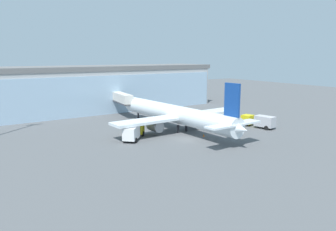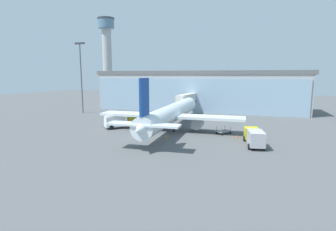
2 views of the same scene
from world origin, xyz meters
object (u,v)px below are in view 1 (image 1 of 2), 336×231
object	(u,v)px
catering_truck	(133,131)
baggage_cart	(217,123)
safety_cone_wingtip	(234,124)
jet_bridge	(121,98)
safety_cone_nose	(204,135)
airplane	(176,114)
fuel_truck	(259,121)

from	to	relation	value
catering_truck	baggage_cart	size ratio (longest dim) A/B	2.15
baggage_cart	safety_cone_wingtip	distance (m)	3.69
jet_bridge	baggage_cart	size ratio (longest dim) A/B	3.75
catering_truck	safety_cone_wingtip	world-z (taller)	catering_truck
catering_truck	safety_cone_wingtip	size ratio (longest dim) A/B	12.54
catering_truck	safety_cone_nose	distance (m)	13.32
airplane	baggage_cart	bearing A→B (deg)	-96.22
jet_bridge	catering_truck	distance (m)	24.87
baggage_cart	safety_cone_nose	bearing A→B (deg)	-17.21
airplane	safety_cone_nose	distance (m)	8.05
fuel_truck	safety_cone_nose	world-z (taller)	fuel_truck
airplane	safety_cone_wingtip	bearing A→B (deg)	-106.14
jet_bridge	safety_cone_nose	distance (m)	29.24
jet_bridge	fuel_truck	bearing A→B (deg)	-140.53
jet_bridge	safety_cone_nose	xyz separation A→B (m)	(4.26, -28.62, -4.17)
jet_bridge	baggage_cart	world-z (taller)	jet_bridge
jet_bridge	safety_cone_nose	world-z (taller)	jet_bridge
jet_bridge	airplane	size ratio (longest dim) A/B	0.31
catering_truck	airplane	bearing A→B (deg)	-37.14
catering_truck	baggage_cart	xyz separation A→B (m)	(21.32, 1.70, -0.97)
safety_cone_nose	safety_cone_wingtip	bearing A→B (deg)	20.70
baggage_cart	safety_cone_wingtip	bearing A→B (deg)	83.83
fuel_truck	safety_cone_nose	size ratio (longest dim) A/B	13.81
jet_bridge	safety_cone_wingtip	bearing A→B (deg)	-140.79
safety_cone_nose	fuel_truck	bearing A→B (deg)	0.58
fuel_truck	safety_cone_wingtip	size ratio (longest dim) A/B	13.81
safety_cone_nose	safety_cone_wingtip	distance (m)	12.71
jet_bridge	airplane	bearing A→B (deg)	-167.31
safety_cone_wingtip	baggage_cart	bearing A→B (deg)	138.30
jet_bridge	airplane	world-z (taller)	airplane
catering_truck	safety_cone_wingtip	bearing A→B (deg)	-49.80
fuel_truck	safety_cone_wingtip	xyz separation A→B (m)	(-3.09, 4.34, -1.19)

